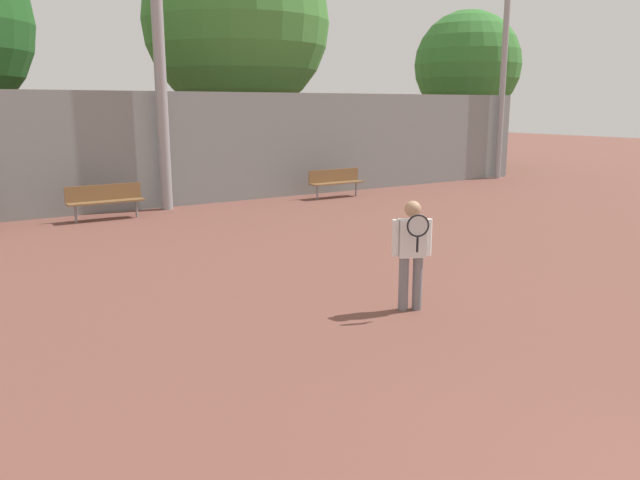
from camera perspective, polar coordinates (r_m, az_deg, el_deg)
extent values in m
cylinder|color=slate|center=(8.94, 7.64, -3.97)|extent=(0.14, 0.14, 0.78)
cylinder|color=slate|center=(8.99, 8.90, -3.91)|extent=(0.14, 0.14, 0.78)
cube|color=white|center=(8.81, 8.40, 0.17)|extent=(0.42, 0.34, 0.54)
cylinder|color=white|center=(8.75, 6.92, 0.18)|extent=(0.10, 0.10, 0.52)
cylinder|color=white|center=(8.87, 9.86, 0.26)|extent=(0.10, 0.10, 0.52)
sphere|color=tan|center=(8.73, 8.48, 2.82)|extent=(0.23, 0.23, 0.23)
cylinder|color=black|center=(8.55, 8.89, -0.38)|extent=(0.03, 0.03, 0.22)
torus|color=black|center=(8.50, 8.95, 1.30)|extent=(0.29, 0.16, 0.31)
cylinder|color=silver|center=(8.50, 8.95, 1.30)|extent=(0.24, 0.12, 0.27)
cube|color=brown|center=(16.75, -18.97, 3.32)|extent=(1.90, 0.40, 0.04)
cylinder|color=gray|center=(16.61, -21.44, 2.22)|extent=(0.06, 0.06, 0.45)
cylinder|color=gray|center=(16.98, -16.43, 2.77)|extent=(0.06, 0.06, 0.45)
cube|color=brown|center=(16.89, -19.17, 4.13)|extent=(1.90, 0.04, 0.40)
cube|color=brown|center=(19.73, 1.57, 5.24)|extent=(1.87, 0.40, 0.04)
cylinder|color=gray|center=(19.35, -0.26, 4.38)|extent=(0.06, 0.06, 0.45)
cylinder|color=gray|center=(20.20, 3.31, 4.69)|extent=(0.06, 0.06, 0.45)
cube|color=brown|center=(19.85, 1.28, 5.92)|extent=(1.87, 0.04, 0.40)
cylinder|color=#939399|center=(17.92, -14.48, 15.94)|extent=(0.32, 0.32, 8.29)
cylinder|color=#939399|center=(26.11, 16.64, 18.04)|extent=(0.23, 0.23, 11.46)
cube|color=gray|center=(17.76, -19.54, 7.52)|extent=(32.30, 0.06, 3.25)
cylinder|color=brown|center=(23.62, -7.35, 8.94)|extent=(0.32, 0.32, 3.10)
sphere|color=#428438|center=(23.76, -7.64, 19.12)|extent=(6.64, 6.64, 6.64)
cylinder|color=brown|center=(29.81, 13.02, 9.05)|extent=(0.43, 0.43, 2.75)
sphere|color=#387A33|center=(29.82, 13.34, 15.32)|extent=(4.73, 4.73, 4.73)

